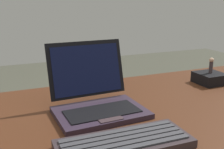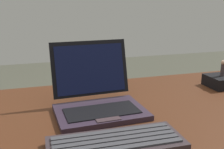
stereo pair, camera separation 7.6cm
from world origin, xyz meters
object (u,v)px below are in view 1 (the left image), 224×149
object	(u,v)px
figurine_stand	(210,78)
figurine	(211,65)
laptop_front	(96,98)
external_keyboard	(124,143)

from	to	relation	value
figurine_stand	figurine	world-z (taller)	figurine
figurine_stand	figurine	xyz separation A→B (m)	(0.00, 0.00, 0.06)
laptop_front	figurine_stand	distance (m)	0.52
laptop_front	figurine_stand	bearing A→B (deg)	9.76
external_keyboard	figurine_stand	distance (m)	0.62
figurine_stand	external_keyboard	bearing A→B (deg)	-149.30
external_keyboard	figurine	world-z (taller)	figurine
external_keyboard	figurine_stand	size ratio (longest dim) A/B	2.95
external_keyboard	figurine	xyz separation A→B (m)	(0.53, 0.31, 0.07)
laptop_front	figurine_stand	world-z (taller)	laptop_front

